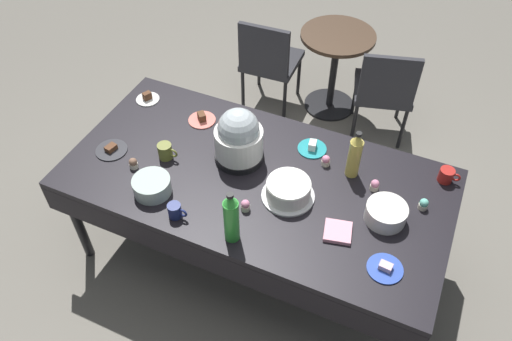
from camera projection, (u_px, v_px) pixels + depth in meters
The scene contains 25 objects.
ground at pixel (256, 252), 3.43m from camera, with size 9.00×9.00×0.00m, color slate.
potluck_table at pixel (256, 184), 2.93m from camera, with size 2.20×1.10×0.75m.
frosted_layer_cake at pixel (288, 190), 2.74m from camera, with size 0.29×0.29×0.11m.
slow_cooker at pixel (239, 138), 2.87m from camera, with size 0.29×0.29×0.35m.
glass_salad_bowl at pixel (152, 186), 2.77m from camera, with size 0.21×0.21×0.09m, color #B2C6BC.
ceramic_snack_bowl at pixel (386, 214), 2.64m from camera, with size 0.22×0.22×0.10m, color silver.
dessert_plate_white at pixel (148, 98), 3.36m from camera, with size 0.15×0.15×0.06m.
dessert_plate_teal at pixel (312, 147), 3.03m from camera, with size 0.17×0.17×0.06m.
dessert_plate_charcoal at pixel (111, 149), 3.03m from camera, with size 0.19×0.19×0.04m.
dessert_plate_cobalt at pixel (385, 268), 2.45m from camera, with size 0.18×0.18×0.04m.
dessert_plate_coral at pixel (202, 119), 3.21m from camera, with size 0.17×0.17×0.06m.
cupcake_cocoa at pixel (245, 205), 2.70m from camera, with size 0.05×0.05×0.07m.
cupcake_vanilla at pixel (133, 163), 2.91m from camera, with size 0.05×0.05×0.07m.
cupcake_mint at pixel (326, 161), 2.93m from camera, with size 0.05×0.05×0.07m.
cupcake_rose at pixel (424, 204), 2.70m from camera, with size 0.05×0.05×0.07m.
cupcake_berry at pixel (375, 185), 2.80m from camera, with size 0.05×0.05×0.07m.
soda_bottle_lime_soda at pixel (231, 218), 2.48m from camera, with size 0.08×0.08×0.33m.
soda_bottle_ginger_ale at pixel (355, 155), 2.80m from camera, with size 0.08×0.08×0.31m.
coffee_mug_olive at pixel (166, 151), 2.96m from camera, with size 0.13×0.08×0.10m.
coffee_mug_red at pixel (447, 175), 2.83m from camera, with size 0.12×0.08×0.08m.
coffee_mug_navy at pixel (175, 211), 2.66m from camera, with size 0.11×0.07×0.09m.
paper_napkin_stack at pixel (338, 232), 2.60m from camera, with size 0.14×0.14×0.02m, color pink.
maroon_chair_left at pixel (269, 59), 4.15m from camera, with size 0.46×0.46×0.85m.
maroon_chair_right at pixel (385, 88), 3.88m from camera, with size 0.54×0.54×0.85m.
round_cafe_table at pixel (335, 58), 4.15m from camera, with size 0.60×0.60×0.72m.
Camera 1 is at (0.81, -1.79, 2.86)m, focal length 35.47 mm.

